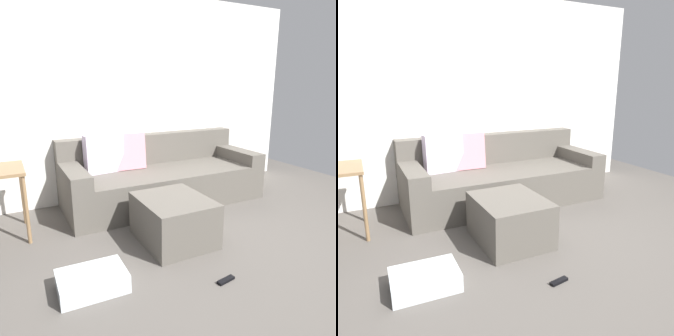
{
  "view_description": "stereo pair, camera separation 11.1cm",
  "coord_description": "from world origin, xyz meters",
  "views": [
    {
      "loc": [
        -1.59,
        -2.0,
        1.48
      ],
      "look_at": [
        -0.04,
        0.96,
        0.59
      ],
      "focal_mm": 33.94,
      "sensor_mm": 36.0,
      "label": 1
    },
    {
      "loc": [
        -1.49,
        -2.05,
        1.48
      ],
      "look_at": [
        -0.04,
        0.96,
        0.59
      ],
      "focal_mm": 33.94,
      "sensor_mm": 36.0,
      "label": 2
    }
  ],
  "objects": [
    {
      "name": "remote_near_ottoman",
      "position": [
        -0.2,
        -0.31,
        0.01
      ],
      "size": [
        0.16,
        0.07,
        0.02
      ],
      "primitive_type": "cube",
      "rotation": [
        0.0,
        0.0,
        0.16
      ],
      "color": "black",
      "rests_on": "ground_plane"
    },
    {
      "name": "storage_bin",
      "position": [
        -1.14,
        0.07,
        0.07
      ],
      "size": [
        0.5,
        0.35,
        0.14
      ],
      "primitive_type": "cube",
      "rotation": [
        0.0,
        0.0,
        -0.03
      ],
      "color": "silver",
      "rests_on": "ground_plane"
    },
    {
      "name": "couch_sectional",
      "position": [
        0.13,
        1.51,
        0.31
      ],
      "size": [
        2.47,
        0.97,
        0.9
      ],
      "color": "#59544C",
      "rests_on": "ground_plane"
    },
    {
      "name": "wall_back",
      "position": [
        0.0,
        1.99,
        1.29
      ],
      "size": [
        4.85,
        0.1,
        2.58
      ],
      "primitive_type": "cube",
      "color": "silver",
      "rests_on": "ground_plane"
    },
    {
      "name": "ground_plane",
      "position": [
        0.0,
        0.0,
        0.0
      ],
      "size": [
        6.3,
        6.3,
        0.0
      ],
      "primitive_type": "plane",
      "color": "#544F49"
    },
    {
      "name": "ottoman",
      "position": [
        -0.24,
        0.47,
        0.22
      ],
      "size": [
        0.62,
        0.74,
        0.43
      ],
      "primitive_type": "cube",
      "color": "#59544C",
      "rests_on": "ground_plane"
    }
  ]
}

